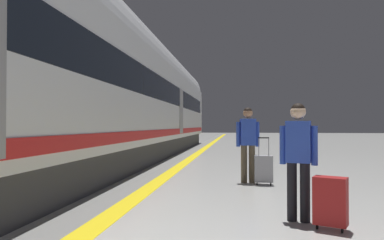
{
  "coord_description": "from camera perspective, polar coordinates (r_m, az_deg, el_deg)",
  "views": [
    {
      "loc": [
        0.93,
        0.43,
        1.27
      ],
      "look_at": [
        0.1,
        6.83,
        1.36
      ],
      "focal_mm": 32.68,
      "sensor_mm": 36.0,
      "label": 1
    }
  ],
  "objects": [
    {
      "name": "suitcase_mid",
      "position": [
        7.66,
        11.59,
        -7.79
      ],
      "size": [
        0.38,
        0.24,
        1.01
      ],
      "color": "#9E9EA3",
      "rests_on": "ground"
    },
    {
      "name": "high_speed_train",
      "position": [
        9.59,
        -17.39,
        6.61
      ],
      "size": [
        2.94,
        36.29,
        4.97
      ],
      "color": "#38383D",
      "rests_on": "ground"
    },
    {
      "name": "suitcase_near",
      "position": [
        4.66,
        21.67,
        -12.2
      ],
      "size": [
        0.44,
        0.36,
        0.64
      ],
      "color": "#A51E1E",
      "rests_on": "ground"
    },
    {
      "name": "safety_line_strip",
      "position": [
        9.81,
        -3.06,
        -8.26
      ],
      "size": [
        0.36,
        80.0,
        0.01
      ],
      "primitive_type": "cube",
      "color": "yellow",
      "rests_on": "ground"
    },
    {
      "name": "passenger_mid",
      "position": [
        7.84,
        9.11,
        -3.06
      ],
      "size": [
        0.51,
        0.25,
        1.66
      ],
      "color": "brown",
      "rests_on": "ground"
    },
    {
      "name": "tactile_edge_band",
      "position": [
        9.89,
        -5.3,
        -8.2
      ],
      "size": [
        0.74,
        80.0,
        0.01
      ],
      "primitive_type": "cube",
      "color": "slate",
      "rests_on": "ground"
    },
    {
      "name": "passenger_near",
      "position": [
        4.83,
        16.95,
        -5.11
      ],
      "size": [
        0.47,
        0.26,
        1.56
      ],
      "color": "black",
      "rests_on": "ground"
    }
  ]
}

